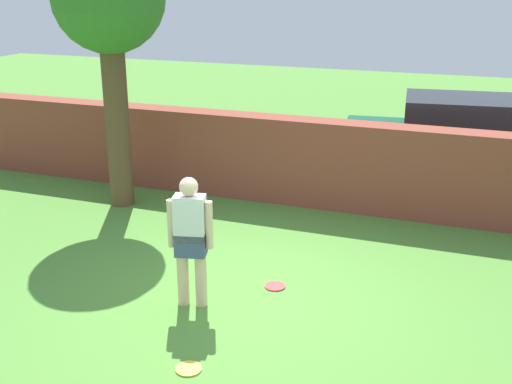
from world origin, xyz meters
TOP-DOWN VIEW (x-y plane):
  - ground_plane at (0.00, 0.00)m, footprint 40.00×40.00m
  - brick_wall at (-1.50, 3.65)m, footprint 11.94×0.50m
  - tree at (-3.25, 2.50)m, footprint 1.81×1.81m
  - person at (-0.53, -0.32)m, footprint 0.53×0.30m
  - car at (2.13, 5.36)m, footprint 4.37×2.31m
  - frisbee_red at (0.26, 0.46)m, footprint 0.27×0.27m
  - frisbee_yellow at (0.02, -1.56)m, footprint 0.27×0.27m

SIDE VIEW (x-z plane):
  - ground_plane at x=0.00m, z-range 0.00..0.00m
  - frisbee_red at x=0.26m, z-range 0.00..0.02m
  - frisbee_yellow at x=0.02m, z-range 0.00..0.02m
  - brick_wall at x=-1.50m, z-range 0.00..1.49m
  - car at x=2.13m, z-range 0.00..1.72m
  - person at x=-0.53m, z-range 0.09..1.71m
  - tree at x=-3.25m, z-range 1.14..5.52m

